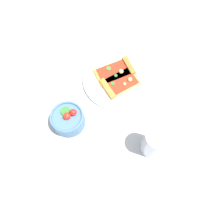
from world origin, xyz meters
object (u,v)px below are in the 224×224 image
Objects in this scene: plate at (117,79)px; salad_bowl at (68,119)px; pizza_slice_near at (117,71)px; soda_glass at (154,143)px; pizza_slice_far at (119,83)px.

plate is 0.25m from salad_bowl.
pizza_slice_near is 0.27m from salad_bowl.
soda_glass is (-0.28, -0.10, 0.03)m from salad_bowl.
soda_glass is at bearing 148.21° from pizza_slice_near.
pizza_slice_near is 0.32m from soda_glass.
soda_glass reaches higher than plate.
salad_bowl is at bearing 87.58° from pizza_slice_near.
soda_glass is at bearing -160.32° from salad_bowl.
salad_bowl reaches higher than plate.
salad_bowl is (0.03, 0.24, 0.03)m from plate.
pizza_slice_far is at bearing -28.59° from soda_glass.
pizza_slice_far is (-0.04, 0.04, -0.00)m from pizza_slice_near.
pizza_slice_near is (0.02, -0.02, 0.01)m from plate.
pizza_slice_far is 0.23m from salad_bowl.
pizza_slice_far is 1.37× the size of salad_bowl.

